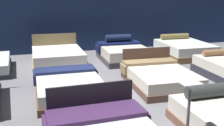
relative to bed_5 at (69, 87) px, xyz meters
The scene contains 7 objects.
ground_plane 1.21m from the bed_5, ahead, with size 18.00×18.00×0.02m, color slate.
showroom_back_wall 5.17m from the bed_5, 76.04° to the left, with size 18.00×0.06×3.50m, color navy.
bed_5 is the anchor object (origin of this frame).
bed_6 2.28m from the bed_5, ahead, with size 1.64×2.11×0.79m.
bed_9 2.77m from the bed_5, 88.45° to the left, with size 1.64×2.01×0.89m.
bed_10 3.63m from the bed_5, 50.56° to the left, with size 1.64×1.98×0.81m.
bed_11 5.39m from the bed_5, 30.36° to the left, with size 1.72×2.20×0.72m.
Camera 1 is at (-2.07, -5.96, 2.32)m, focal length 44.90 mm.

